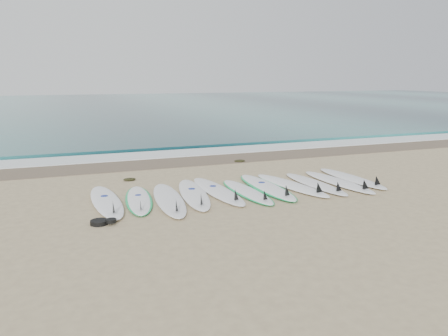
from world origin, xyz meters
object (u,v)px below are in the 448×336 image
object	(u,v)px
surfboard_0	(107,201)
surfboard_10	(353,178)
leash_coil	(102,222)
surfboard_5	(247,192)

from	to	relation	value
surfboard_0	surfboard_10	distance (m)	6.24
surfboard_0	leash_coil	xyz separation A→B (m)	(-0.23, -1.30, -0.01)
surfboard_10	leash_coil	bearing A→B (deg)	-170.86
surfboard_5	surfboard_10	bearing A→B (deg)	2.22
surfboard_10	leash_coil	xyz separation A→B (m)	(-6.47, -1.23, -0.01)
surfboard_0	surfboard_10	size ratio (longest dim) A/B	1.06
surfboard_10	surfboard_5	bearing A→B (deg)	-177.68
surfboard_0	surfboard_5	bearing A→B (deg)	-6.94
surfboard_0	surfboard_5	size ratio (longest dim) A/B	1.13
surfboard_0	leash_coil	world-z (taller)	surfboard_0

